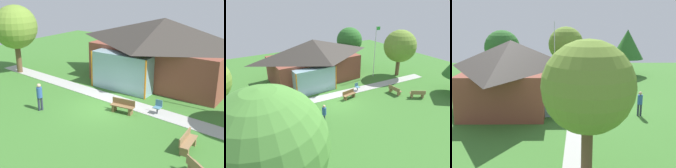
{
  "view_description": "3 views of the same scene",
  "coord_description": "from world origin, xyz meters",
  "views": [
    {
      "loc": [
        10.37,
        -13.36,
        7.58
      ],
      "look_at": [
        -0.5,
        1.69,
        1.03
      ],
      "focal_mm": 47.12,
      "sensor_mm": 36.0,
      "label": 1
    },
    {
      "loc": [
        -9.59,
        -15.44,
        9.97
      ],
      "look_at": [
        0.59,
        1.14,
        1.42
      ],
      "focal_mm": 33.28,
      "sensor_mm": 36.0,
      "label": 2
    },
    {
      "loc": [
        -20.41,
        2.89,
        6.33
      ],
      "look_at": [
        0.93,
        2.71,
        1.38
      ],
      "focal_mm": 42.71,
      "sensor_mm": 36.0,
      "label": 3
    }
  ],
  "objects": [
    {
      "name": "ground_plane",
      "position": [
        0.0,
        0.0,
        0.0
      ],
      "size": [
        44.0,
        44.0,
        0.0
      ],
      "primitive_type": "plane",
      "color": "#3D752D"
    },
    {
      "name": "tree_east_hedge",
      "position": [
        10.51,
        2.41,
        3.85
      ],
      "size": [
        4.04,
        4.04,
        5.89
      ],
      "color": "brown",
      "rests_on": "ground_plane"
    },
    {
      "name": "bench_lawn_far_right",
      "position": [
        7.46,
        -3.38,
        0.4
      ],
      "size": [
        1.49,
        1.21,
        0.84
      ],
      "rotation": [
        0.0,
        0.0,
        5.69
      ],
      "color": "olive",
      "rests_on": "ground_plane"
    },
    {
      "name": "pavilion",
      "position": [
        0.55,
        6.73,
        2.59
      ],
      "size": [
        11.19,
        7.42,
        4.98
      ],
      "color": "brown",
      "rests_on": "ground_plane"
    },
    {
      "name": "patio_chair_lawn_spare",
      "position": [
        3.17,
        1.3,
        0.42
      ],
      "size": [
        0.46,
        0.46,
        0.86
      ],
      "rotation": [
        0.0,
        0.0,
        3.18
      ],
      "color": "teal",
      "rests_on": "ground_plane"
    },
    {
      "name": "visitor_strolling_lawn",
      "position": [
        -2.95,
        -2.47,
        1.02
      ],
      "size": [
        0.34,
        0.34,
        1.74
      ],
      "rotation": [
        0.0,
        0.0,
        1.16
      ],
      "color": "#2D3347",
      "rests_on": "ground_plane"
    },
    {
      "name": "tree_west_hedge",
      "position": [
        -10.59,
        1.89,
        3.91
      ],
      "size": [
        3.64,
        3.64,
        5.76
      ],
      "color": "brown",
      "rests_on": "ground_plane"
    },
    {
      "name": "bench_rear_near_path",
      "position": [
        1.36,
        0.21,
        0.4
      ],
      "size": [
        1.54,
        0.63,
        0.84
      ],
      "rotation": [
        0.0,
        0.0,
        3.27
      ],
      "color": "brown",
      "rests_on": "ground_plane"
    },
    {
      "name": "tree_behind_pavilion_right",
      "position": [
        7.37,
        9.06,
        3.74
      ],
      "size": [
        3.64,
        3.64,
        5.58
      ],
      "color": "brown",
      "rests_on": "ground_plane"
    },
    {
      "name": "tree_far_east",
      "position": [
        11.97,
        -5.06,
        3.74
      ],
      "size": [
        3.89,
        3.89,
        5.51
      ],
      "color": "brown",
      "rests_on": "ground_plane"
    },
    {
      "name": "flagpole",
      "position": [
        7.52,
        3.64,
        3.53
      ],
      "size": [
        0.64,
        0.08,
        6.46
      ],
      "color": "silver",
      "rests_on": "ground_plane"
    },
    {
      "name": "bench_mid_right",
      "position": [
        6.15,
        -1.46,
        0.4
      ],
      "size": [
        0.53,
        1.52,
        0.84
      ],
      "rotation": [
        0.0,
        0.0,
        4.77
      ],
      "color": "olive",
      "rests_on": "ground_plane"
    },
    {
      "name": "footpath",
      "position": [
        0.0,
        1.58,
        0.01
      ],
      "size": [
        25.58,
        2.99,
        0.03
      ],
      "primitive_type": "cube",
      "rotation": [
        0.0,
        0.0,
        -0.07
      ],
      "color": "#ADADA8",
      "rests_on": "ground_plane"
    }
  ]
}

